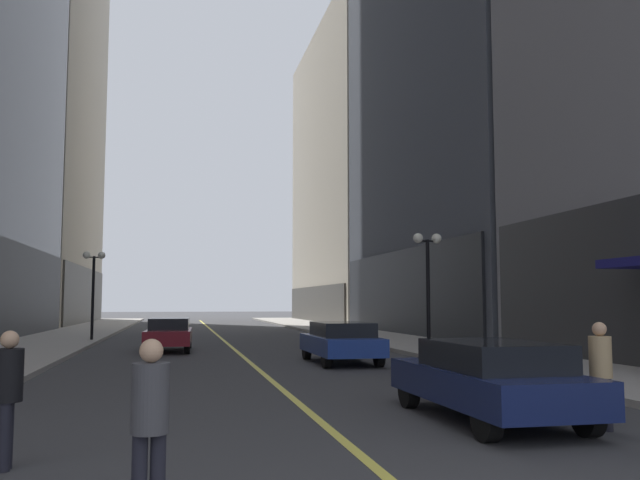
# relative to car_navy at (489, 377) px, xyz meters

# --- Properties ---
(ground_plane) EXTENTS (200.00, 200.00, 0.00)m
(ground_plane) POSITION_rel_car_navy_xyz_m (-2.75, 28.13, -0.72)
(ground_plane) COLOR #38383A
(sidewalk_left) EXTENTS (4.50, 78.00, 0.15)m
(sidewalk_left) POSITION_rel_car_navy_xyz_m (-11.00, 28.13, -0.65)
(sidewalk_left) COLOR #9E9991
(sidewalk_left) RESTS_ON ground
(sidewalk_right) EXTENTS (4.50, 78.00, 0.15)m
(sidewalk_right) POSITION_rel_car_navy_xyz_m (5.50, 28.13, -0.65)
(sidewalk_right) COLOR #9E9991
(sidewalk_right) RESTS_ON ground
(lane_centre_stripe) EXTENTS (0.16, 70.00, 0.01)m
(lane_centre_stripe) POSITION_rel_car_navy_xyz_m (-2.75, 28.13, -0.72)
(lane_centre_stripe) COLOR #E5D64C
(lane_centre_stripe) RESTS_ON ground
(building_right_far) EXTENTS (14.02, 26.00, 28.65)m
(building_right_far) POSITION_rel_car_navy_xyz_m (14.66, 53.13, 13.55)
(building_right_far) COLOR #B7AD99
(building_right_far) RESTS_ON ground
(car_navy) EXTENTS (1.90, 4.58, 1.32)m
(car_navy) POSITION_rel_car_navy_xyz_m (0.00, 0.00, 0.00)
(car_navy) COLOR #141E4C
(car_navy) RESTS_ON ground
(car_blue) EXTENTS (1.89, 4.47, 1.32)m
(car_blue) POSITION_rel_car_navy_xyz_m (0.10, 10.82, -0.00)
(car_blue) COLOR navy
(car_blue) RESTS_ON ground
(car_maroon) EXTENTS (1.91, 4.54, 1.32)m
(car_maroon) POSITION_rel_car_navy_xyz_m (-5.41, 17.49, -0.00)
(car_maroon) COLOR maroon
(car_maroon) RESTS_ON ground
(pedestrian_in_black_coat) EXTENTS (0.36, 0.36, 1.63)m
(pedestrian_in_black_coat) POSITION_rel_car_navy_xyz_m (-7.05, -1.83, 0.22)
(pedestrian_in_black_coat) COLOR black
(pedestrian_in_black_coat) RESTS_ON ground
(pedestrian_with_orange_bag) EXTENTS (0.38, 0.38, 1.64)m
(pedestrian_with_orange_bag) POSITION_rel_car_navy_xyz_m (-5.32, -4.20, 0.23)
(pedestrian_with_orange_bag) COLOR black
(pedestrian_with_orange_bag) RESTS_ON ground
(pedestrian_in_tan_trench) EXTENTS (0.45, 0.45, 1.66)m
(pedestrian_in_tan_trench) POSITION_rel_car_navy_xyz_m (1.33, -1.13, 0.24)
(pedestrian_in_tan_trench) COLOR black
(pedestrian_in_tan_trench) RESTS_ON ground
(street_lamp_left_far) EXTENTS (1.06, 0.36, 4.43)m
(street_lamp_left_far) POSITION_rel_car_navy_xyz_m (-9.15, 23.99, 2.54)
(street_lamp_left_far) COLOR black
(street_lamp_left_far) RESTS_ON ground
(street_lamp_right_mid) EXTENTS (1.06, 0.36, 4.43)m
(street_lamp_right_mid) POSITION_rel_car_navy_xyz_m (3.65, 12.30, 2.54)
(street_lamp_right_mid) COLOR black
(street_lamp_right_mid) RESTS_ON ground
(fire_hydrant_right) EXTENTS (0.28, 0.28, 0.80)m
(fire_hydrant_right) POSITION_rel_car_navy_xyz_m (4.15, 5.14, -0.32)
(fire_hydrant_right) COLOR red
(fire_hydrant_right) RESTS_ON ground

